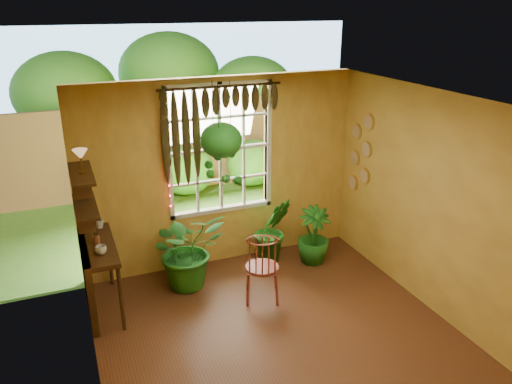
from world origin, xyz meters
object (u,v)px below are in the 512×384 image
windsor_chair (262,277)px  potted_plant_mid (273,230)px  counter_ledge (91,271)px  potted_plant_left (188,249)px  hanging_basket (221,144)px

windsor_chair → potted_plant_mid: windsor_chair is taller
counter_ledge → windsor_chair: windsor_chair is taller
counter_ledge → windsor_chair: bearing=-15.7°
counter_ledge → potted_plant_mid: potted_plant_mid is taller
counter_ledge → potted_plant_left: size_ratio=1.11×
windsor_chair → potted_plant_left: 1.07m
counter_ledge → hanging_basket: (1.79, 0.25, 1.34)m
counter_ledge → windsor_chair: 2.11m
counter_ledge → hanging_basket: hanging_basket is taller
potted_plant_left → hanging_basket: (0.54, 0.11, 1.36)m
potted_plant_left → hanging_basket: size_ratio=0.79×
windsor_chair → potted_plant_mid: bearing=80.9°
windsor_chair → potted_plant_left: windsor_chair is taller
windsor_chair → potted_plant_mid: size_ratio=1.15×
potted_plant_left → hanging_basket: 1.47m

